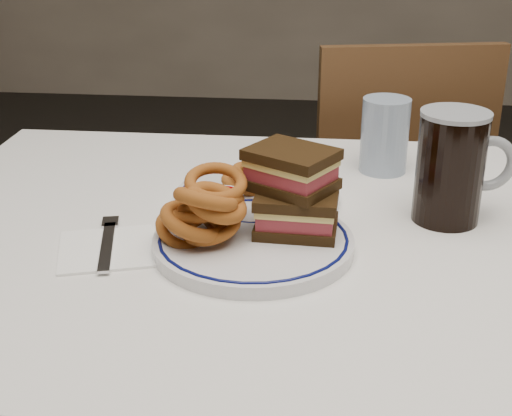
# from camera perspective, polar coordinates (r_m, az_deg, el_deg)

# --- Properties ---
(dining_table) EXTENTS (1.27, 0.87, 0.75)m
(dining_table) POSITION_cam_1_polar(r_m,az_deg,el_deg) (1.08, 5.18, -6.88)
(dining_table) COLOR silver
(dining_table) RESTS_ON floor
(chair_far) EXTENTS (0.49, 0.49, 0.90)m
(chair_far) POSITION_cam_1_polar(r_m,az_deg,el_deg) (1.84, 10.48, 0.72)
(chair_far) COLOR #432C15
(chair_far) RESTS_ON floor
(main_plate) EXTENTS (0.28, 0.28, 0.02)m
(main_plate) POSITION_cam_1_polar(r_m,az_deg,el_deg) (0.98, -0.22, -2.73)
(main_plate) COLOR silver
(main_plate) RESTS_ON dining_table
(reuben_sandwich) EXTENTS (0.14, 0.13, 0.11)m
(reuben_sandwich) POSITION_cam_1_polar(r_m,az_deg,el_deg) (0.97, 3.05, 1.39)
(reuben_sandwich) COLOR black
(reuben_sandwich) RESTS_ON main_plate
(onion_rings_main) EXTENTS (0.14, 0.12, 0.12)m
(onion_rings_main) POSITION_cam_1_polar(r_m,az_deg,el_deg) (0.95, -4.13, -0.13)
(onion_rings_main) COLOR brown
(onion_rings_main) RESTS_ON main_plate
(ketchup_ramekin) EXTENTS (0.06, 0.06, 0.03)m
(ketchup_ramekin) POSITION_cam_1_polar(r_m,az_deg,el_deg) (1.04, -2.62, 0.50)
(ketchup_ramekin) COLOR white
(ketchup_ramekin) RESTS_ON main_plate
(beer_mug) EXTENTS (0.15, 0.10, 0.17)m
(beer_mug) POSITION_cam_1_polar(r_m,az_deg,el_deg) (1.07, 15.46, 3.26)
(beer_mug) COLOR black
(beer_mug) RESTS_ON dining_table
(water_glass) EXTENTS (0.08, 0.08, 0.13)m
(water_glass) POSITION_cam_1_polar(r_m,az_deg,el_deg) (1.26, 10.25, 5.74)
(water_glass) COLOR #8EA0B7
(water_glass) RESTS_ON dining_table
(far_plate) EXTENTS (0.26, 0.26, 0.02)m
(far_plate) POSITION_cam_1_polar(r_m,az_deg,el_deg) (1.13, 0.15, 1.01)
(far_plate) COLOR silver
(far_plate) RESTS_ON dining_table
(onion_rings_far) EXTENTS (0.10, 0.11, 0.06)m
(onion_rings_far) POSITION_cam_1_polar(r_m,az_deg,el_deg) (1.13, -0.46, 2.37)
(onion_rings_far) COLOR brown
(onion_rings_far) RESTS_ON far_plate
(napkin_fork) EXTENTS (0.16, 0.18, 0.01)m
(napkin_fork) POSITION_cam_1_polar(r_m,az_deg,el_deg) (1.00, -11.81, -3.11)
(napkin_fork) COLOR white
(napkin_fork) RESTS_ON dining_table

